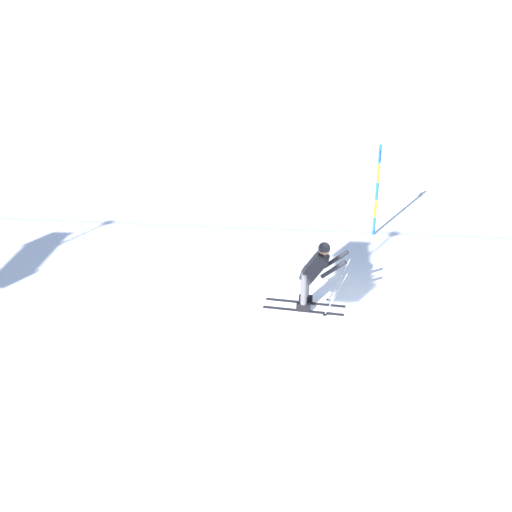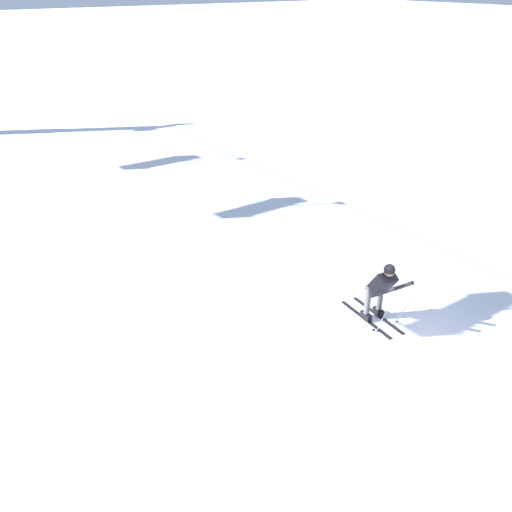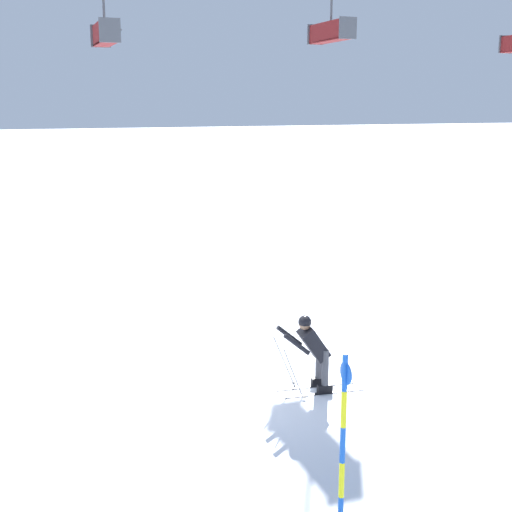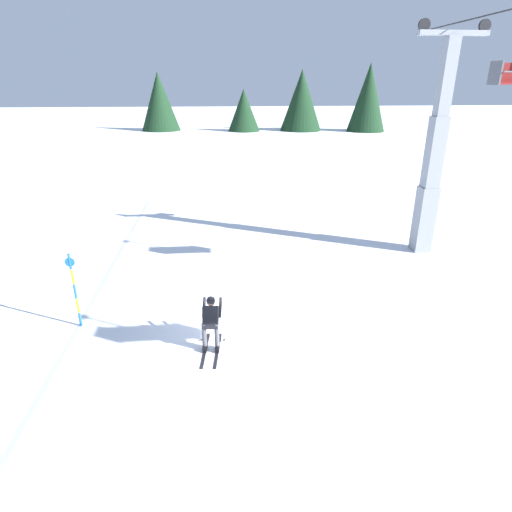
# 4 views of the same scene
# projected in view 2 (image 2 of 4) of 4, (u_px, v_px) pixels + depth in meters

# --- Properties ---
(ground_plane) EXTENTS (260.00, 260.00, 0.00)m
(ground_plane) POSITION_uv_depth(u_px,v_px,m) (368.00, 349.00, 11.03)
(ground_plane) COLOR white
(skier_carving_main) EXTENTS (1.75, 0.74, 1.64)m
(skier_carving_main) POSITION_uv_depth(u_px,v_px,m) (382.00, 288.00, 11.49)
(skier_carving_main) COLOR black
(skier_carving_main) RESTS_ON ground_plane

